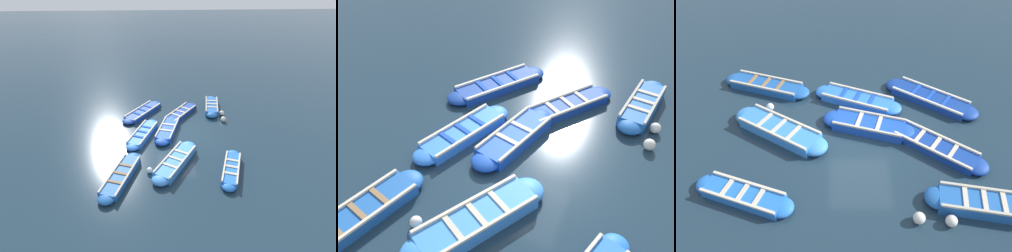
# 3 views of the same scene
# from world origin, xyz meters

# --- Properties ---
(ground_plane) EXTENTS (120.00, 120.00, 0.00)m
(ground_plane) POSITION_xyz_m (0.00, 0.00, 0.00)
(ground_plane) COLOR #1C303F
(boat_broadside) EXTENTS (2.13, 3.66, 0.38)m
(boat_broadside) POSITION_xyz_m (-2.11, -0.10, 0.16)
(boat_broadside) COLOR blue
(boat_broadside) RESTS_ON ground
(boat_stern_in) EXTENTS (1.40, 3.45, 0.45)m
(boat_stern_in) POSITION_xyz_m (2.85, 3.36, 0.20)
(boat_stern_in) COLOR #1E59AD
(boat_stern_in) RESTS_ON ground
(boat_alongside) EXTENTS (2.86, 3.86, 0.46)m
(boat_alongside) POSITION_xyz_m (-0.32, -2.96, 0.20)
(boat_alongside) COLOR #3884E0
(boat_alongside) RESTS_ON ground
(boat_drifting) EXTENTS (2.02, 3.89, 0.39)m
(boat_drifting) POSITION_xyz_m (-3.07, -3.89, 0.16)
(boat_drifting) COLOR #1E59AD
(boat_drifting) RESTS_ON ground
(boat_near_quay) EXTENTS (2.89, 3.43, 0.35)m
(boat_near_quay) POSITION_xyz_m (0.49, 2.50, 0.15)
(boat_near_quay) COLOR navy
(boat_near_quay) RESTS_ON ground
(boat_bow_out) EXTENTS (1.87, 3.59, 0.42)m
(boat_bow_out) POSITION_xyz_m (-0.56, 0.27, 0.18)
(boat_bow_out) COLOR #1947B7
(boat_bow_out) RESTS_ON ground
(boat_inner_gap) EXTENTS (3.03, 3.71, 0.36)m
(boat_inner_gap) POSITION_xyz_m (-2.18, 2.85, 0.15)
(boat_inner_gap) COLOR navy
(boat_inner_gap) RESTS_ON ground
(buoy_orange_near) EXTENTS (0.30, 0.30, 0.30)m
(buoy_orange_near) POSITION_xyz_m (-1.68, -3.53, 0.15)
(buoy_orange_near) COLOR silver
(buoy_orange_near) RESTS_ON ground
(buoy_yellow_far) EXTENTS (0.34, 0.34, 0.34)m
(buoy_yellow_far) POSITION_xyz_m (3.38, 2.33, 0.17)
(buoy_yellow_far) COLOR silver
(buoy_yellow_far) RESTS_ON ground
(buoy_white_drifting) EXTENTS (0.35, 0.35, 0.35)m
(buoy_white_drifting) POSITION_xyz_m (3.29, 1.44, 0.18)
(buoy_white_drifting) COLOR silver
(buoy_white_drifting) RESTS_ON ground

